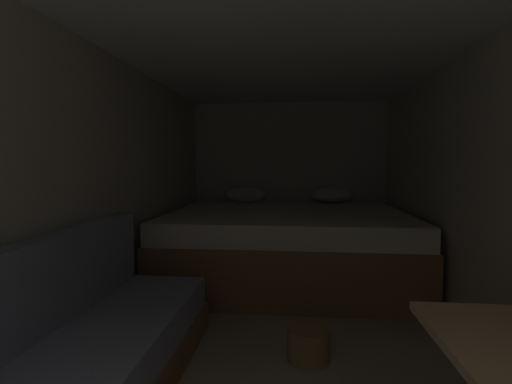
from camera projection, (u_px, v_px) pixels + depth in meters
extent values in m
plane|color=#A39984|center=(282.00, 347.00, 2.47)|extent=(7.17, 7.17, 0.00)
cube|color=beige|center=(289.00, 179.00, 4.99)|extent=(2.58, 0.05, 1.97)
cube|color=beige|center=(92.00, 195.00, 2.52)|extent=(0.05, 5.17, 1.97)
cube|color=beige|center=(495.00, 198.00, 2.27)|extent=(0.05, 5.17, 1.97)
cube|color=white|center=(284.00, 31.00, 2.32)|extent=(2.58, 5.17, 0.05)
cube|color=olive|center=(287.00, 253.00, 3.96)|extent=(2.36, 2.03, 0.51)
cube|color=beige|center=(287.00, 220.00, 3.93)|extent=(2.32, 1.99, 0.20)
ellipsoid|color=white|center=(246.00, 194.00, 4.76)|extent=(0.50, 0.34, 0.19)
ellipsoid|color=white|center=(332.00, 195.00, 4.66)|extent=(0.50, 0.34, 0.19)
cube|color=#8C93A8|center=(76.00, 372.00, 1.69)|extent=(0.63, 2.24, 0.19)
cube|color=#8C93A8|center=(15.00, 298.00, 1.69)|extent=(0.12, 2.24, 0.46)
cylinder|color=olive|center=(309.00, 344.00, 2.31)|extent=(0.26, 0.26, 0.20)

